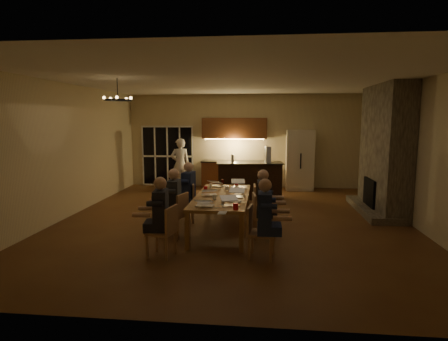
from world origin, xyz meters
TOP-DOWN VIEW (x-y plane):
  - floor at (0.00, 0.00)m, footprint 9.00×9.00m
  - back_wall at (0.00, 4.52)m, footprint 8.00×0.04m
  - left_wall at (-4.02, 0.00)m, footprint 0.04×9.00m
  - right_wall at (4.02, 0.00)m, footprint 0.04×9.00m
  - ceiling at (0.00, 0.00)m, footprint 8.00×9.00m
  - french_doors at (-2.70, 4.47)m, footprint 1.86×0.08m
  - fireplace at (3.70, 1.20)m, footprint 0.58×2.50m
  - kitchenette at (-0.30, 4.20)m, footprint 2.24×0.68m
  - refrigerator at (1.90, 4.15)m, footprint 0.90×0.68m
  - dining_table at (-0.18, -0.77)m, footprint 1.10×2.71m
  - bar_island at (0.29, 2.54)m, footprint 2.02×0.89m
  - chair_left_near at (-1.05, -2.43)m, footprint 0.52×0.52m
  - chair_left_mid at (-1.09, -1.32)m, footprint 0.55×0.55m
  - chair_left_far at (-1.11, -0.23)m, footprint 0.53×0.53m
  - chair_right_near at (0.66, -2.32)m, footprint 0.49×0.49m
  - chair_right_mid at (0.71, -1.22)m, footprint 0.49×0.49m
  - chair_right_far at (0.70, -0.23)m, footprint 0.47×0.47m
  - person_left_near at (-1.06, -2.38)m, footprint 0.67×0.67m
  - person_right_near at (0.71, -2.38)m, footprint 0.61×0.61m
  - person_left_mid at (-1.08, -1.31)m, footprint 0.63×0.63m
  - person_right_mid at (0.68, -1.25)m, footprint 0.61×0.61m
  - person_left_far at (-1.02, -0.14)m, footprint 0.66×0.66m
  - standing_person at (-2.07, 3.69)m, footprint 0.73×0.60m
  - chandelier at (-2.37, -0.80)m, footprint 0.59×0.59m
  - laptop_a at (-0.39, -1.77)m, footprint 0.34×0.30m
  - laptop_b at (0.08, -1.69)m, footprint 0.40×0.37m
  - laptop_c at (-0.45, -0.76)m, footprint 0.39×0.36m
  - laptop_d at (0.13, -0.89)m, footprint 0.35×0.31m
  - laptop_e at (-0.41, 0.31)m, footprint 0.41×0.39m
  - laptop_f at (0.10, 0.27)m, footprint 0.35×0.32m
  - mug_front at (-0.28, -1.22)m, footprint 0.07×0.07m
  - mug_mid at (-0.13, -0.18)m, footprint 0.09×0.09m
  - mug_back at (-0.54, 0.10)m, footprint 0.07×0.07m
  - redcup_near at (0.20, -2.00)m, footprint 0.09×0.09m
  - redcup_mid at (-0.59, -0.37)m, footprint 0.09×0.09m
  - redcup_far at (0.03, 0.59)m, footprint 0.09×0.09m
  - can_silver at (-0.08, -1.51)m, footprint 0.06×0.06m
  - can_cola at (-0.32, 0.61)m, footprint 0.07×0.07m
  - can_right at (0.25, -0.46)m, footprint 0.07×0.07m
  - plate_near at (0.15, -1.35)m, footprint 0.24×0.24m
  - plate_left at (-0.43, -1.62)m, footprint 0.26×0.26m
  - plate_far at (0.19, 0.03)m, footprint 0.26×0.26m
  - notepad at (-0.01, -2.27)m, footprint 0.15×0.20m
  - bar_bottle at (-0.22, 2.49)m, footprint 0.08×0.08m
  - bar_blender at (0.82, 2.55)m, footprint 0.19×0.19m

SIDE VIEW (x-z plane):
  - floor at x=0.00m, z-range 0.00..0.00m
  - dining_table at x=-0.18m, z-range 0.00..0.75m
  - chair_left_near at x=-1.05m, z-range 0.00..0.89m
  - chair_left_mid at x=-1.09m, z-range 0.00..0.89m
  - chair_left_far at x=-1.11m, z-range 0.00..0.89m
  - chair_right_near at x=0.66m, z-range 0.00..0.89m
  - chair_right_mid at x=0.71m, z-range 0.00..0.89m
  - chair_right_far at x=0.70m, z-range 0.00..0.89m
  - bar_island at x=0.29m, z-range 0.00..1.08m
  - person_left_near at x=-1.06m, z-range 0.00..1.38m
  - person_right_near at x=0.71m, z-range 0.00..1.38m
  - person_left_mid at x=-1.08m, z-range 0.00..1.38m
  - person_right_mid at x=0.68m, z-range 0.00..1.38m
  - person_left_far at x=-1.02m, z-range 0.00..1.38m
  - notepad at x=-0.01m, z-range 0.75..0.76m
  - plate_near at x=0.15m, z-range 0.75..0.77m
  - plate_left at x=-0.43m, z-range 0.75..0.77m
  - plate_far at x=0.19m, z-range 0.75..0.77m
  - mug_front at x=-0.28m, z-range 0.75..0.85m
  - mug_mid at x=-0.13m, z-range 0.75..0.85m
  - mug_back at x=-0.54m, z-range 0.75..0.85m
  - redcup_near at x=0.20m, z-range 0.75..0.87m
  - redcup_mid at x=-0.59m, z-range 0.75..0.87m
  - redcup_far at x=0.03m, z-range 0.75..0.87m
  - can_silver at x=-0.08m, z-range 0.75..0.87m
  - can_cola at x=-0.32m, z-range 0.75..0.87m
  - can_right at x=0.25m, z-range 0.75..0.87m
  - laptop_a at x=-0.39m, z-range 0.75..0.98m
  - laptop_b at x=0.08m, z-range 0.75..0.98m
  - laptop_c at x=-0.45m, z-range 0.75..0.98m
  - laptop_d at x=0.13m, z-range 0.75..0.98m
  - laptop_e at x=-0.41m, z-range 0.75..0.98m
  - laptop_f at x=0.10m, z-range 0.75..0.98m
  - standing_person at x=-2.07m, z-range 0.00..1.73m
  - refrigerator at x=1.90m, z-range 0.00..2.00m
  - french_doors at x=-2.70m, z-range 0.00..2.10m
  - kitchenette at x=-0.30m, z-range 0.00..2.40m
  - bar_bottle at x=-0.22m, z-range 1.08..1.32m
  - bar_blender at x=0.82m, z-range 1.08..1.56m
  - back_wall at x=0.00m, z-range 0.00..3.20m
  - left_wall at x=-4.02m, z-range 0.00..3.20m
  - right_wall at x=4.02m, z-range 0.00..3.20m
  - fireplace at x=3.70m, z-range 0.00..3.20m
  - chandelier at x=-2.37m, z-range 2.73..2.77m
  - ceiling at x=0.00m, z-range 3.20..3.24m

